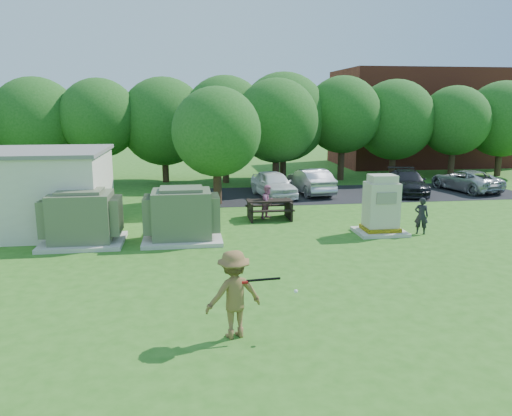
{
  "coord_description": "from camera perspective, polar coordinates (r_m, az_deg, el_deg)",
  "views": [
    {
      "loc": [
        -2.54,
        -14.35,
        5.17
      ],
      "look_at": [
        0.0,
        4.0,
        1.3
      ],
      "focal_mm": 35.0,
      "sensor_mm": 36.0,
      "label": 1
    }
  ],
  "objects": [
    {
      "name": "brick_building",
      "position": [
        46.18,
        18.8,
        9.73
      ],
      "size": [
        15.0,
        8.0,
        8.0
      ],
      "primitive_type": "cube",
      "color": "maroon",
      "rests_on": "ground"
    },
    {
      "name": "person_by_generator",
      "position": [
        21.17,
        18.38,
        -0.86
      ],
      "size": [
        0.65,
        0.55,
        1.5
      ],
      "primitive_type": "imported",
      "rotation": [
        0.0,
        0.0,
        2.74
      ],
      "color": "black",
      "rests_on": "ground"
    },
    {
      "name": "batting_equipment",
      "position": [
        11.22,
        0.88,
        -8.49
      ],
      "size": [
        1.35,
        0.27,
        0.33
      ],
      "color": "black",
      "rests_on": "ground"
    },
    {
      "name": "car_white",
      "position": [
        28.26,
        2.0,
        2.77
      ],
      "size": [
        2.39,
        4.53,
        1.47
      ],
      "primitive_type": "imported",
      "rotation": [
        0.0,
        0.0,
        0.16
      ],
      "color": "white",
      "rests_on": "ground"
    },
    {
      "name": "generator_cabinet",
      "position": [
        20.73,
        14.1,
        -0.01
      ],
      "size": [
        1.98,
        1.62,
        2.41
      ],
      "color": "beige",
      "rests_on": "ground"
    },
    {
      "name": "car_silver_a",
      "position": [
        29.43,
        6.22,
        3.07
      ],
      "size": [
        2.07,
        4.63,
        1.48
      ],
      "primitive_type": "imported",
      "rotation": [
        0.0,
        0.0,
        3.26
      ],
      "color": "#9F9FA3",
      "rests_on": "ground"
    },
    {
      "name": "transformer_left",
      "position": [
        19.71,
        -19.28,
        -1.18
      ],
      "size": [
        3.0,
        2.4,
        2.07
      ],
      "color": "beige",
      "rests_on": "ground"
    },
    {
      "name": "person_at_picnic",
      "position": [
        22.86,
        1.38,
        0.72
      ],
      "size": [
        0.95,
        0.95,
        1.55
      ],
      "primitive_type": "imported",
      "rotation": [
        0.0,
        0.0,
        0.78
      ],
      "color": "#C36793",
      "rests_on": "ground"
    },
    {
      "name": "car_silver_b",
      "position": [
        32.8,
        22.83,
        2.93
      ],
      "size": [
        3.1,
        4.95,
        1.28
      ],
      "primitive_type": "imported",
      "rotation": [
        0.0,
        0.0,
        3.37
      ],
      "color": "#B0AFB4",
      "rests_on": "ground"
    },
    {
      "name": "transformer_right",
      "position": [
        19.31,
        -8.47,
        -0.89
      ],
      "size": [
        3.0,
        2.4,
        2.07
      ],
      "color": "beige",
      "rests_on": "ground"
    },
    {
      "name": "car_dark",
      "position": [
        30.6,
        16.89,
        2.85
      ],
      "size": [
        2.96,
        5.0,
        1.36
      ],
      "primitive_type": "imported",
      "rotation": [
        0.0,
        0.0,
        -0.24
      ],
      "color": "black",
      "rests_on": "ground"
    },
    {
      "name": "ground",
      "position": [
        15.46,
        2.06,
        -7.74
      ],
      "size": [
        120.0,
        120.0,
        0.0
      ],
      "primitive_type": "plane",
      "color": "#2D6619",
      "rests_on": "ground"
    },
    {
      "name": "picnic_table",
      "position": [
        22.78,
        1.54,
        0.1
      ],
      "size": [
        2.06,
        1.55,
        0.88
      ],
      "color": "black",
      "rests_on": "ground"
    },
    {
      "name": "tree_row",
      "position": [
        33.14,
        -0.46,
        10.05
      ],
      "size": [
        41.3,
        13.3,
        7.3
      ],
      "color": "#47301E",
      "rests_on": "ground"
    },
    {
      "name": "parking_strip",
      "position": [
        29.89,
        10.86,
        1.64
      ],
      "size": [
        20.0,
        6.0,
        0.01
      ],
      "primitive_type": "cube",
      "color": "#232326",
      "rests_on": "ground"
    },
    {
      "name": "batter",
      "position": [
        11.3,
        -2.55,
        -9.81
      ],
      "size": [
        1.46,
        1.08,
        2.02
      ],
      "primitive_type": "imported",
      "rotation": [
        0.0,
        0.0,
        3.42
      ],
      "color": "brown",
      "rests_on": "ground"
    }
  ]
}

